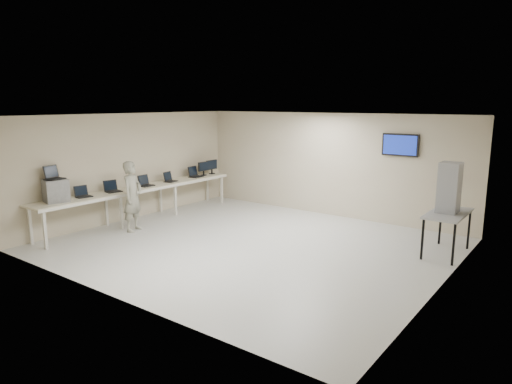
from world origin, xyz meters
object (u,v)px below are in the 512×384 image
Objects in this scene: workbench at (142,190)px; equipment_box at (56,191)px; soldier at (133,196)px; side_table at (448,216)px.

equipment_box is at bearing -91.54° from workbench.
workbench is 11.93× the size of equipment_box.
equipment_box is (-0.06, -2.33, 0.33)m from workbench.
workbench is 1.01m from soldier.
workbench is at bearing 102.35° from equipment_box.
workbench is 4.09× the size of side_table.
equipment_box reaches higher than side_table.
workbench is at bearing 18.35° from soldier.
side_table is (7.19, 1.91, -0.02)m from workbench.
workbench is 3.52× the size of soldier.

